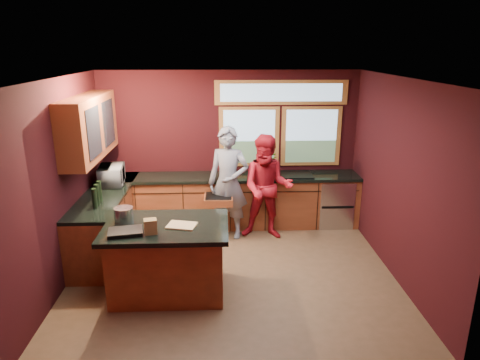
{
  "coord_description": "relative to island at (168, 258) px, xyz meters",
  "views": [
    {
      "loc": [
        -0.12,
        -5.42,
        3.08
      ],
      "look_at": [
        0.12,
        0.4,
        1.25
      ],
      "focal_mm": 32.0,
      "sensor_mm": 36.0,
      "label": 1
    }
  ],
  "objects": [
    {
      "name": "microwave",
      "position": [
        -1.08,
        1.73,
        0.61
      ],
      "size": [
        0.44,
        0.6,
        0.31
      ],
      "primitive_type": "imported",
      "rotation": [
        0.0,
        0.0,
        1.69
      ],
      "color": "#999999",
      "rests_on": "left_counter"
    },
    {
      "name": "paper_bag",
      "position": [
        -0.15,
        -0.25,
        0.56
      ],
      "size": [
        0.17,
        0.15,
        0.18
      ],
      "primitive_type": "cube",
      "rotation": [
        0.0,
        0.0,
        0.22
      ],
      "color": "brown",
      "rests_on": "island"
    },
    {
      "name": "potted_plant",
      "position": [
        1.48,
        2.2,
        0.65
      ],
      "size": [
        0.37,
        0.32,
        0.41
      ],
      "primitive_type": "imported",
      "color": "#999999",
      "rests_on": "back_counter"
    },
    {
      "name": "room_shell",
      "position": [
        0.24,
        0.78,
        1.32
      ],
      "size": [
        4.52,
        4.02,
        2.71
      ],
      "color": "black",
      "rests_on": "ground"
    },
    {
      "name": "left_counter",
      "position": [
        -1.11,
        1.3,
        -0.01
      ],
      "size": [
        0.64,
        2.3,
        0.93
      ],
      "color": "#5B2B15",
      "rests_on": "floor"
    },
    {
      "name": "island",
      "position": [
        0.0,
        0.0,
        0.0
      ],
      "size": [
        1.55,
        1.05,
        0.95
      ],
      "color": "#5B2B15",
      "rests_on": "floor"
    },
    {
      "name": "person_red",
      "position": [
        1.44,
        1.63,
        0.4
      ],
      "size": [
        0.94,
        0.79,
        1.75
      ],
      "primitive_type": "imported",
      "rotation": [
        0.0,
        0.0,
        -0.16
      ],
      "color": "#A3131D",
      "rests_on": "floor"
    },
    {
      "name": "floor",
      "position": [
        0.84,
        0.45,
        -0.48
      ],
      "size": [
        4.5,
        4.5,
        0.0
      ],
      "primitive_type": "plane",
      "color": "brown",
      "rests_on": "ground"
    },
    {
      "name": "paper_towel",
      "position": [
        1.46,
        2.15,
        0.59
      ],
      "size": [
        0.12,
        0.12,
        0.28
      ],
      "primitive_type": "cylinder",
      "color": "white",
      "rests_on": "back_counter"
    },
    {
      "name": "cutting_board",
      "position": [
        0.2,
        -0.05,
        0.48
      ],
      "size": [
        0.4,
        0.32,
        0.02
      ],
      "primitive_type": "cube",
      "rotation": [
        0.0,
        0.0,
        -0.23
      ],
      "color": "#A68455",
      "rests_on": "island"
    },
    {
      "name": "stock_pot",
      "position": [
        -0.55,
        0.15,
        0.56
      ],
      "size": [
        0.24,
        0.24,
        0.18
      ],
      "primitive_type": "cylinder",
      "color": "#B4B3B8",
      "rests_on": "island"
    },
    {
      "name": "black_tray",
      "position": [
        -0.45,
        -0.25,
        0.49
      ],
      "size": [
        0.44,
        0.35,
        0.05
      ],
      "primitive_type": "cube",
      "rotation": [
        0.0,
        0.0,
        0.18
      ],
      "color": "black",
      "rests_on": "island"
    },
    {
      "name": "person_grey",
      "position": [
        0.81,
        1.7,
        0.45
      ],
      "size": [
        0.78,
        0.62,
        1.87
      ],
      "primitive_type": "imported",
      "rotation": [
        0.0,
        0.0,
        -0.29
      ],
      "color": "slate",
      "rests_on": "floor"
    },
    {
      "name": "back_counter",
      "position": [
        1.04,
        2.15,
        -0.01
      ],
      "size": [
        4.5,
        0.64,
        0.93
      ],
      "color": "#5B2B15",
      "rests_on": "floor"
    }
  ]
}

